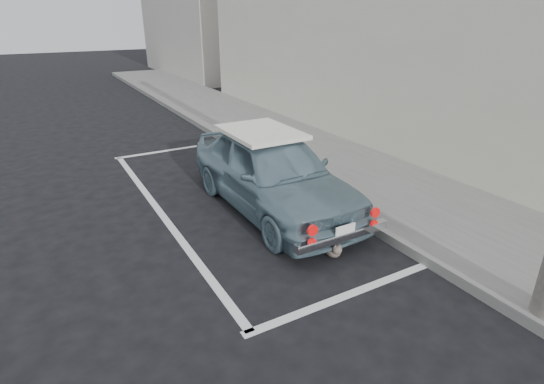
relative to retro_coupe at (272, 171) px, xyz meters
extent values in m
plane|color=black|center=(-0.91, -2.19, -0.70)|extent=(80.00, 80.00, 0.00)
cube|color=slate|center=(2.29, -0.19, -0.63)|extent=(2.80, 40.00, 0.15)
cube|color=beige|center=(5.44, 1.81, 2.80)|extent=(3.50, 18.00, 7.00)
cube|color=black|center=(3.75, 1.81, 0.70)|extent=(0.10, 16.00, 2.40)
cube|color=silver|center=(-0.41, -2.69, -0.70)|extent=(3.00, 0.12, 0.01)
cube|color=silver|center=(-0.41, 4.31, -0.70)|extent=(3.00, 0.12, 0.01)
cube|color=silver|center=(-1.81, 0.81, -0.70)|extent=(0.12, 7.00, 0.01)
imported|color=slate|center=(0.00, 0.00, -0.01)|extent=(1.64, 4.07, 1.39)
cube|color=white|center=(0.00, 0.41, 0.62)|extent=(1.15, 1.55, 0.07)
cube|color=silver|center=(0.00, -1.98, -0.32)|extent=(1.56, 0.12, 0.12)
cube|color=white|center=(0.00, -2.03, -0.22)|extent=(0.33, 0.02, 0.17)
cylinder|color=red|center=(-0.54, -2.01, -0.08)|extent=(0.15, 0.04, 0.15)
cylinder|color=red|center=(0.54, -2.02, -0.08)|extent=(0.15, 0.04, 0.15)
cylinder|color=red|center=(-0.54, -2.01, -0.26)|extent=(0.12, 0.04, 0.12)
cylinder|color=red|center=(0.54, -2.02, -0.26)|extent=(0.12, 0.04, 0.12)
ellipsoid|color=#76695A|center=(-0.05, -1.84, -0.58)|extent=(0.30, 0.39, 0.22)
sphere|color=#76695A|center=(-0.09, -1.99, -0.51)|extent=(0.14, 0.14, 0.14)
cone|color=#76695A|center=(-0.12, -1.98, -0.44)|extent=(0.05, 0.05, 0.05)
cone|color=#76695A|center=(-0.05, -2.00, -0.44)|extent=(0.05, 0.05, 0.05)
cylinder|color=#76695A|center=(0.04, -1.67, -0.66)|extent=(0.07, 0.23, 0.03)
camera|label=1|loc=(-3.43, -6.01, 2.54)|focal=28.00mm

